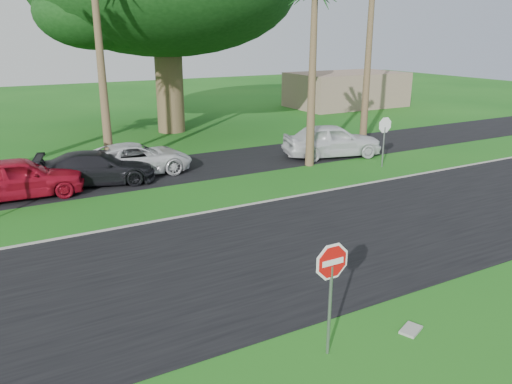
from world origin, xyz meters
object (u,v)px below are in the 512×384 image
object	(u,v)px
stop_sign_near	(331,277)
car_red	(19,178)
car_dark	(97,168)
car_minivan	(136,159)
stop_sign_far	(385,132)
car_pickup	(332,141)

from	to	relation	value
stop_sign_near	car_red	xyz separation A→B (m)	(-4.70, 14.28, -0.93)
car_red	car_dark	xyz separation A→B (m)	(3.16, 0.52, -0.12)
stop_sign_near	car_red	distance (m)	15.06
stop_sign_near	car_minivan	size ratio (longest dim) A/B	0.50
stop_sign_far	car_red	world-z (taller)	stop_sign_far
car_red	car_pickup	bearing A→B (deg)	-87.51
stop_sign_near	car_pickup	xyz separation A→B (m)	(10.57, 13.92, -0.88)
car_dark	car_minivan	world-z (taller)	car_minivan
stop_sign_near	car_red	world-z (taller)	stop_sign_near
car_pickup	car_red	bearing A→B (deg)	102.91
stop_sign_far	car_pickup	bearing A→B (deg)	-72.39
stop_sign_near	car_dark	world-z (taller)	stop_sign_near
car_minivan	car_red	bearing A→B (deg)	107.34
car_red	car_pickup	distance (m)	15.28
car_dark	car_pickup	distance (m)	12.15
car_pickup	stop_sign_far	bearing A→B (deg)	-148.16
car_red	car_minivan	distance (m)	5.28
car_pickup	car_minivan	bearing A→B (deg)	94.98
car_red	car_dark	world-z (taller)	car_red
stop_sign_near	car_pickup	world-z (taller)	stop_sign_near
stop_sign_near	car_red	bearing A→B (deg)	108.22
stop_sign_near	stop_sign_far	distance (m)	15.91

